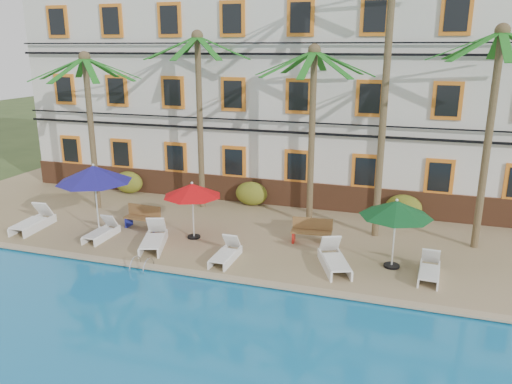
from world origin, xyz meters
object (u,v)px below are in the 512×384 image
(palm_a, at_px, (89,108))
(lounger_f, at_px, (429,270))
(lounger_e, at_px, (334,259))
(lounger_d, at_px, (226,253))
(palm_b, at_px, (199,96))
(umbrella_red, at_px, (192,190))
(bench_left, at_px, (143,217))
(palm_e, at_px, (492,108))
(umbrella_green, at_px, (396,209))
(palm_d, at_px, (387,61))
(lounger_b, at_px, (102,232))
(umbrella_blue, at_px, (94,174))
(lounger_a, at_px, (33,221))
(bench_right, at_px, (311,231))
(lounger_c, at_px, (154,239))
(pool_ladder, at_px, (142,268))
(palm_c, at_px, (313,110))

(palm_a, relative_size, lounger_f, 3.91)
(lounger_e, bearing_deg, lounger_d, -171.53)
(palm_b, bearing_deg, umbrella_red, -71.06)
(bench_left, bearing_deg, palm_e, 8.76)
(palm_a, distance_m, umbrella_green, 13.55)
(palm_d, bearing_deg, lounger_e, -106.46)
(lounger_b, bearing_deg, lounger_e, 0.24)
(umbrella_blue, xyz_separation_m, lounger_e, (9.21, -0.24, -2.12))
(lounger_e, bearing_deg, lounger_b, -179.76)
(palm_d, bearing_deg, umbrella_green, -74.27)
(palm_e, xyz_separation_m, umbrella_red, (-10.16, -2.31, -3.16))
(lounger_a, distance_m, lounger_d, 8.50)
(umbrella_red, relative_size, lounger_d, 1.30)
(lounger_d, bearing_deg, umbrella_blue, 172.11)
(palm_e, relative_size, bench_right, 5.07)
(umbrella_green, relative_size, bench_right, 1.55)
(palm_a, distance_m, lounger_c, 7.14)
(lounger_d, bearing_deg, lounger_c, 173.74)
(umbrella_red, distance_m, pool_ladder, 3.60)
(palm_d, height_order, lounger_d, palm_d)
(palm_b, height_order, lounger_e, palm_b)
(umbrella_red, bearing_deg, lounger_b, -161.65)
(palm_d, distance_m, lounger_d, 8.79)
(palm_e, distance_m, lounger_b, 14.73)
(palm_d, relative_size, lounger_f, 5.95)
(lounger_a, height_order, bench_right, lounger_a)
(lounger_a, xyz_separation_m, lounger_d, (8.49, -0.53, -0.05))
(palm_d, relative_size, palm_e, 1.34)
(palm_a, height_order, lounger_a, palm_a)
(lounger_f, bearing_deg, palm_a, 168.43)
(palm_d, relative_size, lounger_c, 4.81)
(lounger_c, bearing_deg, palm_c, 41.19)
(lounger_a, relative_size, bench_right, 1.36)
(umbrella_blue, bearing_deg, palm_c, 26.90)
(bench_left, height_order, bench_right, same)
(lounger_d, distance_m, pool_ladder, 2.83)
(umbrella_red, distance_m, lounger_c, 2.27)
(umbrella_red, relative_size, lounger_c, 1.02)
(palm_d, bearing_deg, lounger_a, -165.13)
(umbrella_blue, distance_m, lounger_c, 3.41)
(palm_e, relative_size, umbrella_blue, 2.74)
(palm_a, relative_size, lounger_d, 4.01)
(palm_c, xyz_separation_m, pool_ladder, (-4.36, -5.99, -4.69))
(lounger_b, distance_m, bench_right, 7.98)
(palm_c, xyz_separation_m, lounger_a, (-10.41, -4.05, -4.37))
(palm_c, relative_size, bench_right, 4.66)
(umbrella_green, bearing_deg, lounger_f, -21.67)
(palm_b, relative_size, umbrella_green, 3.25)
(lounger_d, bearing_deg, umbrella_green, 12.58)
(palm_a, relative_size, umbrella_red, 3.09)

